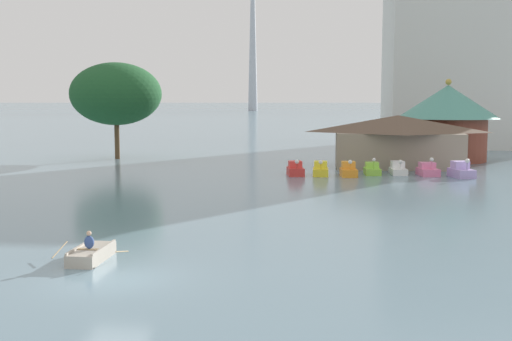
% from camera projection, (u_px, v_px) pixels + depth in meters
% --- Properties ---
extents(ground_plane, '(2000.00, 2000.00, 0.00)m').
position_uv_depth(ground_plane, '(116.00, 280.00, 25.23)').
color(ground_plane, slate).
extents(rowboat_with_rower, '(2.92, 3.04, 1.38)m').
position_uv_depth(rowboat_with_rower, '(91.00, 254.00, 28.24)').
color(rowboat_with_rower, '#ADA393').
rests_on(rowboat_with_rower, ground).
extents(pedal_boat_red, '(1.82, 2.65, 1.57)m').
position_uv_depth(pedal_boat_red, '(295.00, 170.00, 59.31)').
color(pedal_boat_red, red).
rests_on(pedal_boat_red, ground).
extents(pedal_boat_yellow, '(1.43, 2.40, 1.55)m').
position_uv_depth(pedal_boat_yellow, '(321.00, 170.00, 59.11)').
color(pedal_boat_yellow, yellow).
rests_on(pedal_boat_yellow, ground).
extents(pedal_boat_orange, '(1.62, 2.63, 1.62)m').
position_uv_depth(pedal_boat_orange, '(349.00, 170.00, 58.68)').
color(pedal_boat_orange, orange).
rests_on(pedal_boat_orange, ground).
extents(pedal_boat_lime, '(1.55, 2.51, 1.66)m').
position_uv_depth(pedal_boat_lime, '(372.00, 170.00, 60.03)').
color(pedal_boat_lime, '#8CCC3F').
rests_on(pedal_boat_lime, ground).
extents(pedal_boat_white, '(1.55, 2.74, 1.48)m').
position_uv_depth(pedal_boat_white, '(398.00, 169.00, 60.29)').
color(pedal_boat_white, white).
rests_on(pedal_boat_white, ground).
extents(pedal_boat_pink, '(1.96, 2.79, 1.76)m').
position_uv_depth(pedal_boat_pink, '(428.00, 170.00, 59.36)').
color(pedal_boat_pink, pink).
rests_on(pedal_boat_pink, ground).
extents(pedal_boat_lavender, '(2.21, 2.92, 1.81)m').
position_uv_depth(pedal_boat_lavender, '(461.00, 171.00, 57.96)').
color(pedal_boat_lavender, '#B299D8').
rests_on(pedal_boat_lavender, ground).
extents(boathouse, '(13.64, 8.44, 5.39)m').
position_uv_depth(boathouse, '(398.00, 140.00, 66.20)').
color(boathouse, gray).
rests_on(boathouse, ground).
extents(green_roof_pavilion, '(11.46, 11.46, 9.31)m').
position_uv_depth(green_roof_pavilion, '(447.00, 118.00, 72.86)').
color(green_roof_pavilion, brown).
rests_on(green_roof_pavilion, ground).
extents(shoreline_tree_tall_left, '(10.65, 10.65, 11.29)m').
position_uv_depth(shoreline_tree_tall_left, '(116.00, 94.00, 74.79)').
color(shoreline_tree_tall_left, brown).
rests_on(shoreline_tree_tall_left, ground).
extents(background_building_block, '(22.71, 19.56, 25.37)m').
position_uv_depth(background_building_block, '(463.00, 61.00, 95.59)').
color(background_building_block, silver).
rests_on(background_building_block, ground).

